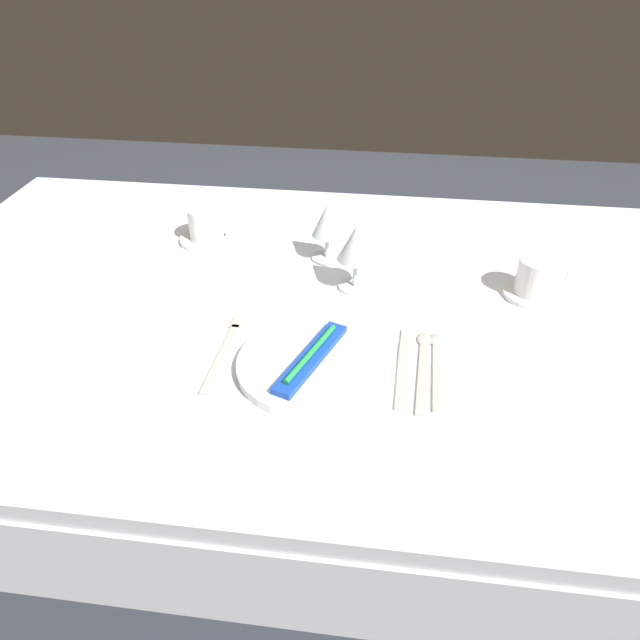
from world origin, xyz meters
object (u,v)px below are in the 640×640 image
Objects in this scene: dinner_plate at (311,365)px; toothbrush_package at (311,357)px; fork_outer at (225,348)px; coffee_cup_left at (206,223)px; spoon_dessert at (437,360)px; coffee_cup_right at (538,276)px; wine_glass_left at (327,223)px; dinner_knife at (403,369)px; wine_glass_centre at (356,245)px; spoon_soup at (423,361)px.

dinner_plate is 0.02m from toothbrush_package.
fork_outer is 0.43m from coffee_cup_left.
dinner_plate is 1.21× the size of spoon_dessert.
coffee_cup_right is at bearing 50.01° from spoon_dessert.
wine_glass_left is (0.29, -0.05, 0.04)m from coffee_cup_left.
dinner_plate is 0.40m from wine_glass_left.
wine_glass_left is (-0.18, 0.37, 0.09)m from dinner_knife.
wine_glass_left is at bearing 92.82° from dinner_plate.
coffee_cup_right is 0.37m from wine_glass_centre.
toothbrush_package is 0.98× the size of spoon_dessert.
coffee_cup_right reaches higher than dinner_plate.
dinner_plate is 1.13× the size of fork_outer.
spoon_soup reaches higher than fork_outer.
dinner_plate is 1.92× the size of wine_glass_left.
fork_outer is 1.07× the size of spoon_dessert.
wine_glass_left is at bearing 121.63° from spoon_soup.
dinner_knife is at bearing -64.44° from wine_glass_left.
coffee_cup_right is at bearing 47.40° from spoon_soup.
wine_glass_left is (-0.02, 0.39, 0.08)m from dinner_plate.
spoon_soup is at bearing -58.37° from wine_glass_left.
wine_glass_centre reaches higher than fork_outer.
wine_glass_centre is 0.14m from wine_glass_left.
dinner_plate is 2.40× the size of coffee_cup_right.
wine_glass_left reaches higher than coffee_cup_left.
dinner_plate is at bearing -167.14° from spoon_soup.
toothbrush_package is 0.16m from dinner_knife.
dinner_knife is 0.63m from coffee_cup_left.
fork_outer is 0.36m from spoon_soup.
wine_glass_centre is at bearing 112.28° from dinner_knife.
coffee_cup_right is (0.42, 0.29, 0.04)m from dinner_plate.
coffee_cup_right is (0.20, 0.24, 0.04)m from spoon_dessert.
toothbrush_package is 0.29m from wine_glass_centre.
spoon_dessert is (0.22, 0.05, -0.02)m from toothbrush_package.
spoon_dessert reaches higher than fork_outer.
spoon_soup is at bearing 12.86° from toothbrush_package.
wine_glass_centre is (0.22, 0.24, 0.10)m from fork_outer.
dinner_knife is at bearing -142.77° from spoon_soup.
wine_glass_left is (-0.24, 0.34, 0.09)m from spoon_dessert.
wine_glass_centre is at bearing 79.03° from dinner_plate.
dinner_knife is at bearing 6.36° from toothbrush_package.
dinner_plate is 0.16m from dinner_knife.
wine_glass_centre reaches higher than wine_glass_left.
coffee_cup_right reaches higher than spoon_soup.
spoon_dessert is 2.03× the size of coffee_cup_left.
dinner_plate is at bearing -167.26° from spoon_dessert.
coffee_cup_left reaches higher than spoon_dessert.
wine_glass_centre is at bearing 79.03° from toothbrush_package.
spoon_dessert is at bearing -53.89° from wine_glass_centre.
dinner_knife is 0.07m from spoon_dessert.
wine_glass_centre is (0.36, -0.16, 0.05)m from coffee_cup_left.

